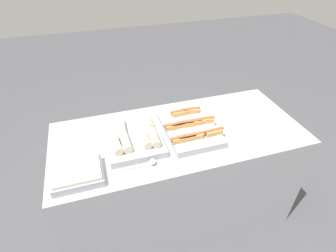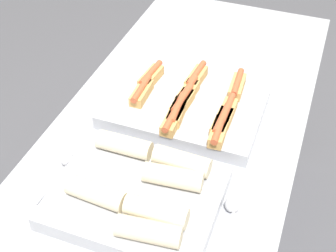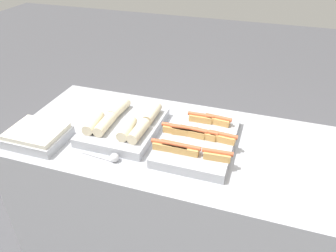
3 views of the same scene
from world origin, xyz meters
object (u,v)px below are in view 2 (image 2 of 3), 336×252
at_px(tray_hotdogs, 186,106).
at_px(tray_wraps, 139,194).
at_px(serving_spoon_far, 65,163).
at_px(serving_spoon_near, 231,210).

xyz_separation_m(tray_hotdogs, tray_wraps, (-0.41, -0.00, 0.00)).
xyz_separation_m(tray_wraps, serving_spoon_far, (0.05, 0.27, -0.02)).
bearing_deg(serving_spoon_near, serving_spoon_far, 90.38).
bearing_deg(serving_spoon_far, tray_hotdogs, -36.19).
xyz_separation_m(tray_wraps, serving_spoon_near, (0.05, -0.25, -0.02)).
relative_size(tray_wraps, serving_spoon_far, 2.34).
bearing_deg(tray_wraps, tray_hotdogs, 0.21).
height_order(tray_hotdogs, serving_spoon_far, tray_hotdogs).
height_order(serving_spoon_near, serving_spoon_far, same).
xyz_separation_m(tray_hotdogs, serving_spoon_near, (-0.36, -0.25, -0.02)).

